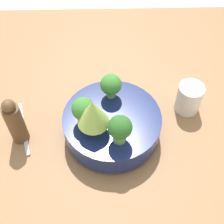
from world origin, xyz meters
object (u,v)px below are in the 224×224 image
pepper_mill (15,122)px  fork (24,128)px  bowl (112,124)px  cup (189,98)px

pepper_mill → fork: (-0.03, 0.00, -0.06)m
bowl → cup: bearing=110.9°
bowl → fork: bowl is taller
bowl → pepper_mill: pepper_mill is taller
cup → fork: (0.06, -0.43, -0.04)m
bowl → cup: 0.22m
pepper_mill → bowl: bearing=91.5°
fork → bowl: bearing=85.0°
cup → fork: cup is taller
cup → pepper_mill: (0.08, -0.43, 0.03)m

